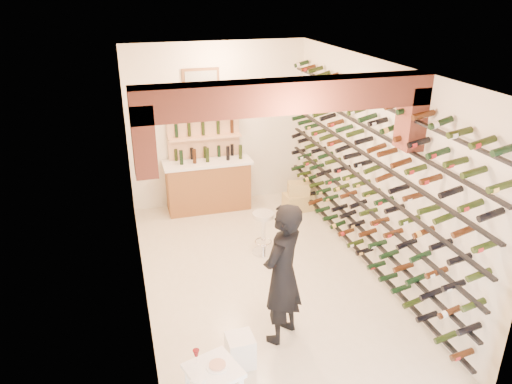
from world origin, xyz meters
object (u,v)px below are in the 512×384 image
chrome_barstool (263,230)px  back_counter (208,184)px  white_stool (240,350)px  tasting_table (213,378)px  person (282,274)px  crate_lower (298,202)px  wine_rack (359,173)px

chrome_barstool → back_counter: bearing=105.3°
back_counter → white_stool: back_counter is taller
tasting_table → white_stool: bearing=40.4°
back_counter → tasting_table: bearing=-100.4°
person → chrome_barstool: size_ratio=2.53×
crate_lower → back_counter: bearing=162.7°
tasting_table → wine_rack: bearing=24.0°
tasting_table → chrome_barstool: tasting_table is taller
wine_rack → crate_lower: size_ratio=10.28×
white_stool → chrome_barstool: 2.63m
chrome_barstool → person: bearing=-100.7°
tasting_table → crate_lower: bearing=42.4°
wine_rack → chrome_barstool: 1.84m
wine_rack → crate_lower: wine_rack is taller
crate_lower → wine_rack: bearing=-86.5°
wine_rack → tasting_table: size_ratio=6.68×
tasting_table → person: person is taller
back_counter → chrome_barstool: 2.04m
tasting_table → white_stool: tasting_table is taller
back_counter → person: person is taller
person → chrome_barstool: (0.39, 2.07, -0.50)m
person → crate_lower: 3.91m
wine_rack → chrome_barstool: bearing=152.1°
back_counter → chrome_barstool: size_ratio=2.31×
chrome_barstool → white_stool: bearing=-112.9°
wine_rack → crate_lower: (-0.13, 2.12, -1.38)m
crate_lower → chrome_barstool: bearing=-129.0°
tasting_table → white_stool: (0.46, 0.74, -0.38)m
wine_rack → chrome_barstool: wine_rack is taller
tasting_table → person: size_ratio=0.46×
back_counter → crate_lower: 1.82m
white_stool → crate_lower: (2.18, 3.85, -0.03)m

